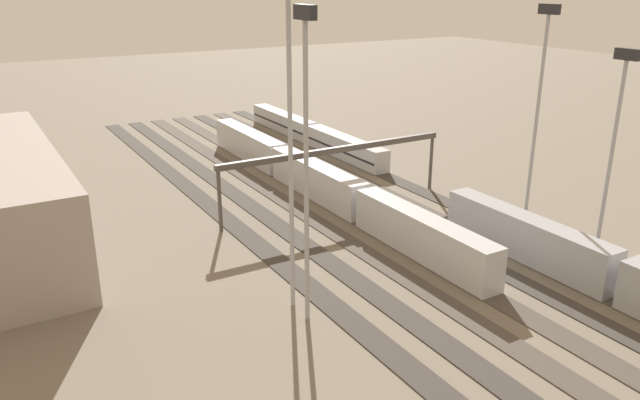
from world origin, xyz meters
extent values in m
plane|color=#756B5B|center=(0.00, 0.00, 0.00)|extent=(400.00, 400.00, 0.00)
cube|color=#3D3833|center=(0.00, -15.00, 0.06)|extent=(140.00, 2.80, 0.12)
cube|color=#4C443D|center=(0.00, -10.00, 0.06)|extent=(140.00, 2.80, 0.12)
cube|color=#3D3833|center=(0.00, -5.00, 0.06)|extent=(140.00, 2.80, 0.12)
cube|color=#4C443D|center=(0.00, 0.00, 0.06)|extent=(140.00, 2.80, 0.12)
cube|color=#4C443D|center=(0.00, 5.00, 0.06)|extent=(140.00, 2.80, 0.12)
cube|color=#3D3833|center=(0.00, 10.00, 0.06)|extent=(140.00, 2.80, 0.12)
cube|color=#3D3833|center=(0.00, 15.00, 0.06)|extent=(140.00, 2.80, 0.12)
cube|color=#A8AAB2|center=(-24.38, -10.00, 2.62)|extent=(23.00, 3.00, 5.00)
cube|color=#B7BABF|center=(21.93, -15.00, 2.02)|extent=(23.00, 3.00, 3.80)
cube|color=black|center=(21.93, -15.00, 1.77)|extent=(22.40, 3.06, 0.36)
cube|color=#B7BABF|center=(46.13, -15.00, 2.02)|extent=(23.00, 3.00, 3.80)
cube|color=black|center=(46.13, -15.00, 1.88)|extent=(22.40, 3.06, 0.36)
cube|color=silver|center=(-18.10, 0.00, 2.62)|extent=(23.00, 3.00, 5.00)
cube|color=silver|center=(6.10, 0.00, 2.62)|extent=(23.00, 3.00, 5.00)
cube|color=silver|center=(30.30, 0.00, 2.62)|extent=(23.00, 3.00, 5.00)
cylinder|color=#9EA0A5|center=(-27.84, -18.24, 11.21)|extent=(0.44, 0.44, 22.42)
cube|color=#262628|center=(-27.84, -18.24, 23.02)|extent=(2.80, 0.70, 1.20)
cylinder|color=#9EA0A5|center=(-20.66, 18.22, 15.67)|extent=(0.44, 0.44, 31.34)
cylinder|color=#9EA0A5|center=(-16.85, -18.34, 13.28)|extent=(0.44, 0.44, 26.55)
cube|color=#262628|center=(-16.85, -18.34, 27.15)|extent=(2.80, 0.70, 1.20)
cylinder|color=#9EA0A5|center=(-23.73, 18.31, 13.72)|extent=(0.44, 0.44, 27.43)
cube|color=#262628|center=(-23.73, 18.31, 28.03)|extent=(2.80, 0.70, 1.20)
cylinder|color=#4C4742|center=(1.04, -17.10, 4.00)|extent=(0.50, 0.50, 8.00)
cylinder|color=#4C4742|center=(1.04, 17.10, 4.00)|extent=(0.50, 0.50, 8.00)
cube|color=#4C4742|center=(1.04, 0.00, 8.40)|extent=(0.70, 35.00, 0.80)
camera|label=1|loc=(-69.73, 43.79, 30.67)|focal=35.30mm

